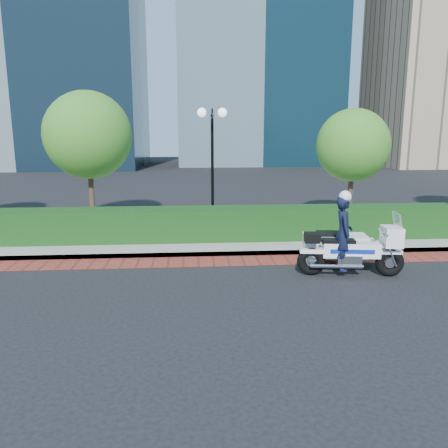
{
  "coord_description": "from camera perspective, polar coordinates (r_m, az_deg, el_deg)",
  "views": [
    {
      "loc": [
        0.24,
        -10.15,
        3.46
      ],
      "look_at": [
        1.15,
        1.8,
        1.0
      ],
      "focal_mm": 35.0,
      "sensor_mm": 36.0,
      "label": 1
    }
  ],
  "objects": [
    {
      "name": "lamppost",
      "position": [
        15.38,
        -1.54,
        9.73
      ],
      "size": [
        1.02,
        0.7,
        4.21
      ],
      "color": "black",
      "rests_on": "sidewalk"
    },
    {
      "name": "hedge_main",
      "position": [
        14.04,
        -5.24,
        0.0
      ],
      "size": [
        18.0,
        1.2,
        1.0
      ],
      "primitive_type": "cube",
      "color": "black",
      "rests_on": "sidewalk"
    },
    {
      "name": "tower_right",
      "position": [
        56.57,
        27.09,
        21.15
      ],
      "size": [
        14.0,
        12.0,
        28.0
      ],
      "primitive_type": "cube",
      "color": "gray",
      "rests_on": "ground"
    },
    {
      "name": "tree_b",
      "position": [
        17.07,
        -17.34,
        11.0
      ],
      "size": [
        3.2,
        3.2,
        4.89
      ],
      "color": "#332319",
      "rests_on": "sidewalk"
    },
    {
      "name": "brick_strip",
      "position": [
        12.16,
        -5.32,
        -4.96
      ],
      "size": [
        60.0,
        1.0,
        0.01
      ],
      "primitive_type": "cube",
      "color": "maroon",
      "rests_on": "ground"
    },
    {
      "name": "sidewalk",
      "position": [
        16.51,
        -5.09,
        -0.28
      ],
      "size": [
        60.0,
        8.0,
        0.15
      ],
      "primitive_type": "cube",
      "color": "gray",
      "rests_on": "ground"
    },
    {
      "name": "tree_c",
      "position": [
        17.8,
        16.49,
        9.81
      ],
      "size": [
        2.8,
        2.8,
        4.3
      ],
      "color": "#332319",
      "rests_on": "sidewalk"
    },
    {
      "name": "police_motorcycle",
      "position": [
        11.58,
        15.33,
        -2.46
      ],
      "size": [
        2.64,
        2.02,
        2.14
      ],
      "rotation": [
        0.0,
        0.0,
        -0.13
      ],
      "color": "black",
      "rests_on": "ground"
    },
    {
      "name": "ground",
      "position": [
        10.73,
        -5.44,
        -7.27
      ],
      "size": [
        120.0,
        120.0,
        0.0
      ],
      "primitive_type": "plane",
      "color": "black",
      "rests_on": "ground"
    }
  ]
}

